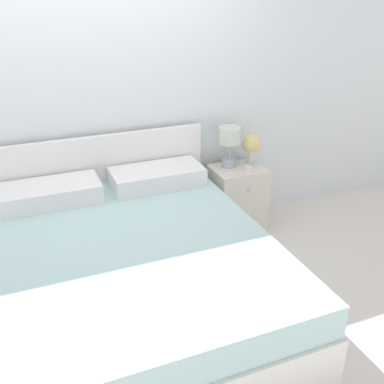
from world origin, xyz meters
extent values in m
plane|color=silver|center=(0.00, 0.00, 0.00)|extent=(12.00, 12.00, 0.00)
cube|color=white|center=(0.00, 0.07, 1.30)|extent=(8.00, 0.06, 2.60)
cube|color=white|center=(0.00, -1.03, 0.18)|extent=(1.72, 2.06, 0.36)
cube|color=silver|center=(0.00, -1.03, 0.47)|extent=(1.69, 2.02, 0.21)
cube|color=white|center=(0.00, -0.03, 0.48)|extent=(1.75, 0.05, 0.96)
cube|color=white|center=(-0.41, -0.25, 0.64)|extent=(0.72, 0.36, 0.14)
cube|color=white|center=(0.41, -0.25, 0.64)|extent=(0.72, 0.36, 0.14)
cube|color=silver|center=(1.17, -0.21, 0.29)|extent=(0.45, 0.37, 0.58)
sphere|color=#B2AD93|center=(1.17, -0.40, 0.45)|extent=(0.02, 0.02, 0.02)
cylinder|color=#A8B2BC|center=(1.10, -0.14, 0.62)|extent=(0.12, 0.12, 0.07)
cylinder|color=#B7B29E|center=(1.10, -0.14, 0.73)|extent=(0.02, 0.02, 0.14)
cylinder|color=silver|center=(1.10, -0.14, 0.87)|extent=(0.19, 0.19, 0.14)
cylinder|color=silver|center=(1.32, -0.15, 0.64)|extent=(0.06, 0.06, 0.12)
sphere|color=#E5D17F|center=(1.32, -0.15, 0.77)|extent=(0.16, 0.16, 0.16)
sphere|color=#609356|center=(1.36, -0.15, 0.73)|extent=(0.07, 0.07, 0.07)
cylinder|color=white|center=(1.20, -0.32, 0.59)|extent=(0.10, 0.10, 0.01)
cylinder|color=white|center=(1.20, -0.32, 0.61)|extent=(0.06, 0.06, 0.05)
camera|label=1|loc=(-0.57, -3.40, 2.06)|focal=42.00mm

